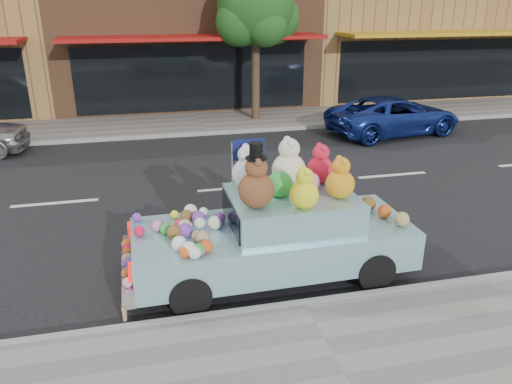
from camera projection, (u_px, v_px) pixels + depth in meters
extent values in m
plane|color=black|center=(236.00, 188.00, 11.67)|extent=(120.00, 120.00, 0.00)
cube|color=gray|center=(344.00, 378.00, 5.75)|extent=(60.00, 3.00, 0.12)
cube|color=gray|center=(200.00, 123.00, 17.54)|extent=(60.00, 3.00, 0.12)
cube|color=gray|center=(303.00, 305.00, 7.11)|extent=(60.00, 0.12, 0.13)
cube|color=gray|center=(206.00, 133.00, 16.18)|extent=(60.00, 0.12, 0.13)
cube|color=brown|center=(181.00, 15.00, 21.28)|extent=(10.00, 8.00, 7.00)
cube|color=black|center=(194.00, 78.00, 18.40)|extent=(8.50, 0.06, 2.40)
cube|color=#9D100E|center=(195.00, 37.00, 17.06)|extent=(9.00, 1.80, 0.12)
cube|color=olive|center=(394.00, 13.00, 23.42)|extent=(10.00, 8.00, 7.00)
cube|color=black|center=(436.00, 70.00, 20.54)|extent=(8.50, 0.06, 2.40)
cube|color=#C18D16|center=(454.00, 33.00, 19.19)|extent=(9.00, 1.80, 0.12)
cylinder|color=#38281C|center=(256.00, 76.00, 17.41)|extent=(0.28, 0.28, 3.20)
sphere|color=#124213|center=(256.00, 6.00, 16.57)|extent=(2.60, 2.60, 2.60)
sphere|color=#124213|center=(273.00, 18.00, 17.14)|extent=(1.80, 1.80, 1.80)
sphere|color=#124213|center=(239.00, 22.00, 16.44)|extent=(1.60, 1.60, 1.60)
sphere|color=#124213|center=(266.00, 25.00, 16.29)|extent=(1.40, 1.40, 1.40)
sphere|color=#124213|center=(243.00, 15.00, 17.16)|extent=(1.60, 1.60, 1.60)
imported|color=navy|center=(394.00, 116.00, 16.11)|extent=(4.67, 2.73, 1.22)
cylinder|color=black|center=(375.00, 271.00, 7.55)|extent=(0.60, 0.21, 0.60)
cylinder|color=black|center=(336.00, 228.00, 8.96)|extent=(0.60, 0.21, 0.60)
cylinder|color=black|center=(190.00, 295.00, 6.93)|extent=(0.60, 0.21, 0.60)
cylinder|color=black|center=(179.00, 245.00, 8.34)|extent=(0.60, 0.21, 0.60)
cube|color=#87BFCA|center=(272.00, 243.00, 7.85)|extent=(4.31, 1.74, 0.60)
cube|color=#87BFCA|center=(292.00, 209.00, 7.72)|extent=(1.91, 1.52, 0.50)
cube|color=silver|center=(129.00, 268.00, 7.41)|extent=(0.18, 1.78, 0.26)
cube|color=red|center=(131.00, 272.00, 6.69)|extent=(0.06, 0.28, 0.16)
cube|color=red|center=(130.00, 229.00, 7.93)|extent=(0.06, 0.28, 0.16)
cube|color=black|center=(231.00, 215.00, 7.51)|extent=(0.05, 1.30, 0.40)
sphere|color=brown|center=(256.00, 190.00, 7.07)|extent=(0.52, 0.52, 0.52)
sphere|color=brown|center=(256.00, 167.00, 6.95)|extent=(0.32, 0.32, 0.32)
sphere|color=brown|center=(258.00, 163.00, 6.81)|extent=(0.12, 0.12, 0.12)
sphere|color=brown|center=(254.00, 158.00, 7.02)|extent=(0.12, 0.12, 0.12)
cylinder|color=black|center=(256.00, 158.00, 6.90)|extent=(0.31, 0.31, 0.02)
cylinder|color=black|center=(256.00, 150.00, 6.86)|extent=(0.19, 0.19, 0.22)
sphere|color=beige|center=(289.00, 170.00, 7.86)|extent=(0.54, 0.54, 0.54)
sphere|color=beige|center=(289.00, 149.00, 7.73)|extent=(0.34, 0.34, 0.34)
sphere|color=beige|center=(292.00, 144.00, 7.59)|extent=(0.13, 0.13, 0.13)
sphere|color=beige|center=(287.00, 140.00, 7.80)|extent=(0.13, 0.13, 0.13)
sphere|color=orange|center=(340.00, 184.00, 7.42)|extent=(0.44, 0.44, 0.44)
sphere|color=orange|center=(341.00, 166.00, 7.32)|extent=(0.27, 0.27, 0.27)
sphere|color=orange|center=(344.00, 162.00, 7.20)|extent=(0.10, 0.10, 0.10)
sphere|color=orange|center=(339.00, 159.00, 7.37)|extent=(0.10, 0.10, 0.10)
sphere|color=red|center=(320.00, 170.00, 8.04)|extent=(0.44, 0.44, 0.44)
sphere|color=red|center=(321.00, 153.00, 7.94)|extent=(0.27, 0.27, 0.27)
sphere|color=red|center=(323.00, 149.00, 7.82)|extent=(0.10, 0.10, 0.10)
sphere|color=red|center=(319.00, 146.00, 8.00)|extent=(0.10, 0.10, 0.10)
sphere|color=white|center=(247.00, 173.00, 7.82)|extent=(0.48, 0.48, 0.48)
sphere|color=white|center=(247.00, 155.00, 7.71)|extent=(0.29, 0.29, 0.29)
sphere|color=white|center=(248.00, 151.00, 7.58)|extent=(0.11, 0.11, 0.11)
sphere|color=white|center=(246.00, 147.00, 7.76)|extent=(0.11, 0.11, 0.11)
sphere|color=yellow|center=(304.00, 194.00, 7.06)|extent=(0.42, 0.42, 0.42)
sphere|color=yellow|center=(305.00, 177.00, 6.96)|extent=(0.26, 0.26, 0.26)
sphere|color=yellow|center=(307.00, 173.00, 6.85)|extent=(0.10, 0.10, 0.10)
sphere|color=yellow|center=(303.00, 169.00, 7.01)|extent=(0.10, 0.10, 0.10)
sphere|color=green|center=(280.00, 184.00, 7.52)|extent=(0.40, 0.40, 0.40)
sphere|color=#CF67A1|center=(310.00, 182.00, 7.69)|extent=(0.32, 0.32, 0.32)
sphere|color=brown|center=(163.00, 227.00, 7.54)|extent=(0.14, 0.14, 0.14)
sphere|color=#643197|center=(201.00, 251.00, 6.82)|extent=(0.13, 0.13, 0.13)
sphere|color=green|center=(165.00, 229.00, 7.44)|extent=(0.17, 0.17, 0.17)
sphere|color=#D24813|center=(185.00, 252.00, 6.77)|extent=(0.16, 0.16, 0.16)
sphere|color=#957F52|center=(203.00, 238.00, 7.13)|extent=(0.21, 0.21, 0.21)
sphere|color=#D24813|center=(206.00, 246.00, 6.91)|extent=(0.18, 0.18, 0.18)
sphere|color=#643197|center=(199.00, 218.00, 7.76)|extent=(0.21, 0.21, 0.21)
sphere|color=red|center=(181.00, 225.00, 7.52)|extent=(0.21, 0.21, 0.21)
sphere|color=green|center=(199.00, 250.00, 6.82)|extent=(0.18, 0.18, 0.18)
sphere|color=yellow|center=(175.00, 214.00, 7.99)|extent=(0.13, 0.13, 0.13)
sphere|color=silver|center=(199.00, 223.00, 7.63)|extent=(0.17, 0.17, 0.17)
sphere|color=beige|center=(191.00, 211.00, 8.02)|extent=(0.22, 0.22, 0.22)
sphere|color=brown|center=(174.00, 232.00, 7.29)|extent=(0.22, 0.22, 0.22)
sphere|color=#CF67A1|center=(157.00, 226.00, 7.54)|extent=(0.17, 0.17, 0.17)
sphere|color=silver|center=(203.00, 212.00, 8.08)|extent=(0.15, 0.15, 0.15)
sphere|color=green|center=(183.00, 229.00, 7.45)|extent=(0.17, 0.17, 0.17)
sphere|color=#643197|center=(219.00, 218.00, 7.78)|extent=(0.19, 0.19, 0.19)
sphere|color=silver|center=(195.00, 253.00, 6.74)|extent=(0.17, 0.17, 0.17)
sphere|color=silver|center=(179.00, 244.00, 6.95)|extent=(0.22, 0.22, 0.22)
sphere|color=silver|center=(189.00, 249.00, 6.82)|extent=(0.21, 0.21, 0.21)
sphere|color=red|center=(139.00, 231.00, 7.38)|extent=(0.16, 0.16, 0.16)
sphere|color=brown|center=(187.00, 216.00, 7.88)|extent=(0.19, 0.19, 0.19)
sphere|color=#957F52|center=(198.00, 236.00, 7.22)|extent=(0.17, 0.17, 0.17)
sphere|color=#643197|center=(185.00, 230.00, 7.34)|extent=(0.22, 0.22, 0.22)
sphere|color=beige|center=(215.00, 223.00, 7.60)|extent=(0.21, 0.21, 0.21)
sphere|color=#643197|center=(137.00, 217.00, 7.87)|extent=(0.15, 0.15, 0.15)
sphere|color=#D8A88C|center=(185.00, 226.00, 7.45)|extent=(0.22, 0.22, 0.22)
sphere|color=red|center=(127.00, 244.00, 7.69)|extent=(0.16, 0.16, 0.16)
sphere|color=#D24813|center=(127.00, 244.00, 7.66)|extent=(0.17, 0.17, 0.17)
sphere|color=brown|center=(127.00, 274.00, 6.85)|extent=(0.18, 0.18, 0.18)
sphere|color=#D24813|center=(127.00, 251.00, 7.51)|extent=(0.13, 0.13, 0.13)
sphere|color=red|center=(127.00, 249.00, 7.56)|extent=(0.15, 0.15, 0.15)
sphere|color=yellow|center=(127.00, 259.00, 7.26)|extent=(0.14, 0.14, 0.14)
sphere|color=#957F52|center=(127.00, 259.00, 7.25)|extent=(0.17, 0.17, 0.17)
sphere|color=#CF67A1|center=(127.00, 247.00, 7.65)|extent=(0.12, 0.12, 0.12)
sphere|color=#643197|center=(127.00, 264.00, 7.10)|extent=(0.18, 0.18, 0.18)
sphere|color=#CF67A1|center=(128.00, 283.00, 6.66)|extent=(0.14, 0.14, 0.14)
sphere|color=#957F52|center=(402.00, 219.00, 7.69)|extent=(0.23, 0.23, 0.23)
sphere|color=#D24813|center=(384.00, 211.00, 8.00)|extent=(0.22, 0.22, 0.22)
sphere|color=brown|center=(368.00, 204.00, 8.25)|extent=(0.25, 0.25, 0.25)
sphere|color=red|center=(364.00, 205.00, 8.28)|extent=(0.17, 0.17, 0.17)
cylinder|color=#997A54|center=(125.00, 315.00, 6.71)|extent=(0.06, 0.06, 0.17)
sphere|color=#997A54|center=(124.00, 309.00, 6.68)|extent=(0.07, 0.07, 0.07)
cylinder|color=#997A54|center=(125.00, 312.00, 6.79)|extent=(0.06, 0.06, 0.17)
sphere|color=#997A54|center=(124.00, 306.00, 6.76)|extent=(0.07, 0.07, 0.07)
cylinder|color=#997A54|center=(125.00, 308.00, 6.87)|extent=(0.06, 0.06, 0.17)
sphere|color=#997A54|center=(124.00, 302.00, 6.84)|extent=(0.07, 0.07, 0.07)
cylinder|color=#997A54|center=(125.00, 304.00, 6.96)|extent=(0.06, 0.06, 0.17)
sphere|color=#997A54|center=(124.00, 298.00, 6.92)|extent=(0.07, 0.07, 0.07)
cylinder|color=#997A54|center=(125.00, 301.00, 7.04)|extent=(0.06, 0.06, 0.17)
sphere|color=#997A54|center=(124.00, 295.00, 7.00)|extent=(0.07, 0.07, 0.07)
cylinder|color=#997A54|center=(125.00, 297.00, 7.12)|extent=(0.06, 0.06, 0.17)
sphere|color=#997A54|center=(124.00, 292.00, 7.08)|extent=(0.07, 0.07, 0.07)
cylinder|color=#997A54|center=(125.00, 294.00, 7.20)|extent=(0.06, 0.06, 0.17)
sphere|color=#997A54|center=(124.00, 288.00, 7.16)|extent=(0.07, 0.07, 0.07)
cylinder|color=#997A54|center=(125.00, 291.00, 7.28)|extent=(0.06, 0.06, 0.17)
sphere|color=#997A54|center=(124.00, 285.00, 7.25)|extent=(0.07, 0.07, 0.07)
cylinder|color=#997A54|center=(125.00, 287.00, 7.36)|extent=(0.06, 0.06, 0.17)
sphere|color=#997A54|center=(124.00, 282.00, 7.33)|extent=(0.07, 0.07, 0.07)
cylinder|color=#997A54|center=(125.00, 284.00, 7.44)|extent=(0.06, 0.06, 0.17)
sphere|color=#997A54|center=(124.00, 279.00, 7.41)|extent=(0.07, 0.07, 0.07)
cylinder|color=#997A54|center=(125.00, 281.00, 7.52)|extent=(0.06, 0.06, 0.17)
sphere|color=#997A54|center=(124.00, 276.00, 7.49)|extent=(0.07, 0.07, 0.07)
cylinder|color=#997A54|center=(125.00, 278.00, 7.60)|extent=(0.06, 0.06, 0.17)
sphere|color=#997A54|center=(124.00, 273.00, 7.57)|extent=(0.07, 0.07, 0.07)
cylinder|color=#997A54|center=(125.00, 275.00, 7.68)|extent=(0.06, 0.06, 0.17)
sphere|color=#997A54|center=(124.00, 270.00, 7.65)|extent=(0.07, 0.07, 0.07)
cylinder|color=#997A54|center=(125.00, 272.00, 7.77)|extent=(0.06, 0.06, 0.17)
sphere|color=#997A54|center=(124.00, 267.00, 7.73)|extent=(0.07, 0.07, 0.07)
cylinder|color=#997A54|center=(125.00, 269.00, 7.85)|extent=(0.06, 0.06, 0.17)
sphere|color=#997A54|center=(124.00, 264.00, 7.81)|extent=(0.07, 0.07, 0.07)
cylinder|color=#997A54|center=(125.00, 267.00, 7.93)|extent=(0.06, 0.06, 0.17)
sphere|color=#997A54|center=(124.00, 261.00, 7.89)|extent=(0.07, 0.07, 0.07)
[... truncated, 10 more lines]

